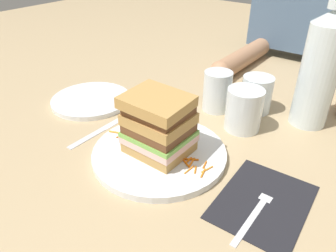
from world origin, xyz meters
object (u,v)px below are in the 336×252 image
(knife, at_px, (103,129))
(juice_glass, at_px, (244,111))
(napkin_dark, at_px, (264,201))
(water_bottle, at_px, (320,69))
(empty_tumbler_1, at_px, (256,94))
(empty_tumbler_0, at_px, (217,91))
(sandwich, at_px, (158,125))
(main_plate, at_px, (159,153))
(fork, at_px, (258,208))
(side_plate, at_px, (91,100))

(knife, xyz_separation_m, juice_glass, (0.24, 0.19, 0.04))
(napkin_dark, relative_size, water_bottle, 0.60)
(empty_tumbler_1, bearing_deg, napkin_dark, -62.69)
(empty_tumbler_0, bearing_deg, sandwich, -88.16)
(napkin_dark, height_order, water_bottle, water_bottle)
(knife, relative_size, empty_tumbler_1, 2.29)
(main_plate, height_order, juice_glass, juice_glass)
(main_plate, height_order, fork, main_plate)
(napkin_dark, height_order, juice_glass, juice_glass)
(juice_glass, distance_m, empty_tumbler_1, 0.10)
(empty_tumbler_0, bearing_deg, water_bottle, 19.71)
(main_plate, distance_m, empty_tumbler_1, 0.30)
(fork, relative_size, knife, 0.83)
(sandwich, height_order, side_plate, sandwich)
(main_plate, distance_m, fork, 0.22)
(knife, distance_m, water_bottle, 0.48)
(empty_tumbler_0, bearing_deg, side_plate, -149.28)
(main_plate, height_order, water_bottle, water_bottle)
(fork, xyz_separation_m, knife, (-0.38, 0.01, -0.00))
(empty_tumbler_1, bearing_deg, water_bottle, 8.96)
(sandwich, xyz_separation_m, fork, (0.22, -0.01, -0.07))
(fork, height_order, juice_glass, juice_glass)
(juice_glass, xyz_separation_m, empty_tumbler_1, (-0.01, 0.09, 0.00))
(napkin_dark, xyz_separation_m, knife, (-0.38, -0.01, 0.00))
(napkin_dark, bearing_deg, main_plate, -178.20)
(water_bottle, distance_m, side_plate, 0.54)
(main_plate, distance_m, sandwich, 0.06)
(knife, height_order, empty_tumbler_0, empty_tumbler_0)
(main_plate, height_order, sandwich, sandwich)
(empty_tumbler_1, relative_size, side_plate, 0.44)
(sandwich, height_order, water_bottle, water_bottle)
(sandwich, bearing_deg, empty_tumbler_1, 76.18)
(sandwich, bearing_deg, water_bottle, 58.11)
(knife, relative_size, juice_glass, 2.13)
(fork, height_order, empty_tumbler_0, empty_tumbler_0)
(sandwich, relative_size, water_bottle, 0.41)
(knife, height_order, water_bottle, water_bottle)
(main_plate, bearing_deg, empty_tumbler_0, 91.94)
(juice_glass, height_order, water_bottle, water_bottle)
(sandwich, bearing_deg, fork, -3.89)
(sandwich, distance_m, empty_tumbler_1, 0.30)
(fork, bearing_deg, empty_tumbler_1, 115.58)
(napkin_dark, relative_size, fork, 1.07)
(sandwich, bearing_deg, knife, -179.85)
(fork, xyz_separation_m, water_bottle, (-0.02, 0.32, 0.13))
(main_plate, distance_m, napkin_dark, 0.22)
(knife, xyz_separation_m, side_plate, (-0.12, 0.07, 0.00))
(main_plate, xyz_separation_m, fork, (0.22, -0.02, -0.00))
(water_bottle, bearing_deg, napkin_dark, -85.31)
(napkin_dark, height_order, fork, fork)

